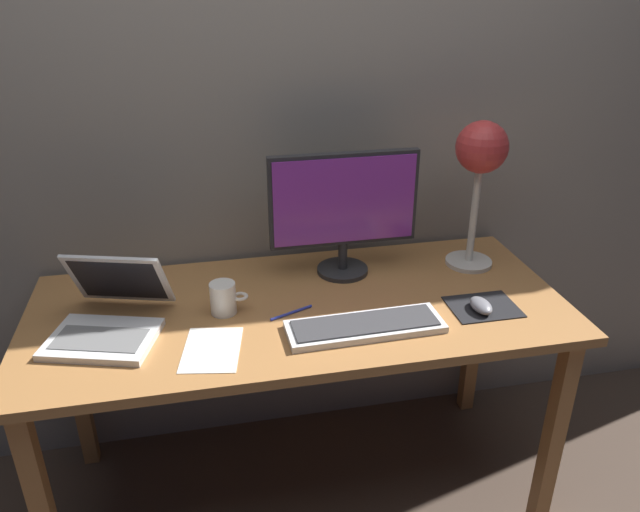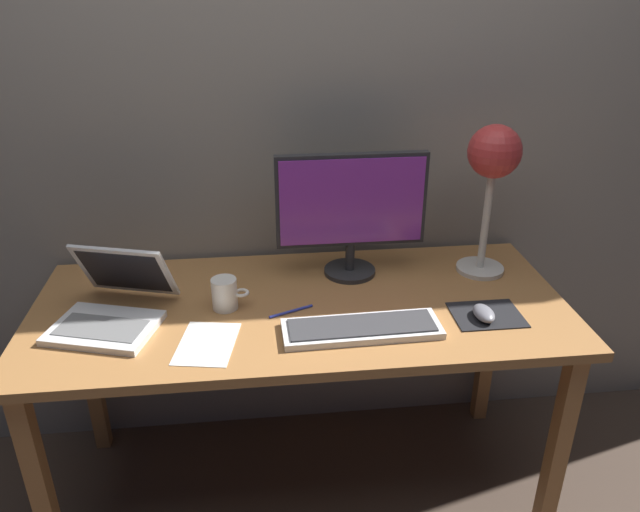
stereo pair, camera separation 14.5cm
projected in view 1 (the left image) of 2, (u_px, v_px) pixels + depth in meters
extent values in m
plane|color=#47382D|center=(302.00, 486.00, 2.15)|extent=(4.80, 4.80, 0.00)
cube|color=gray|center=(275.00, 90.00, 1.94)|extent=(4.80, 0.06, 2.60)
cube|color=#A8703D|center=(299.00, 309.00, 1.84)|extent=(1.60, 0.70, 0.03)
cube|color=#A8703D|center=(554.00, 434.00, 1.88)|extent=(0.05, 0.05, 0.71)
cube|color=#A8703D|center=(77.00, 381.00, 2.12)|extent=(0.05, 0.05, 0.71)
cube|color=#A8703D|center=(474.00, 333.00, 2.39)|extent=(0.05, 0.05, 0.71)
cylinder|color=#28282B|center=(342.00, 270.00, 2.02)|extent=(0.17, 0.17, 0.01)
cylinder|color=#28282B|center=(343.00, 255.00, 2.00)|extent=(0.03, 0.03, 0.09)
cube|color=#28282B|center=(344.00, 199.00, 1.91)|extent=(0.48, 0.03, 0.30)
cube|color=purple|center=(345.00, 201.00, 1.90)|extent=(0.45, 0.00, 0.28)
cube|color=silver|center=(365.00, 327.00, 1.70)|extent=(0.44, 0.15, 0.02)
cube|color=#38383A|center=(365.00, 323.00, 1.69)|extent=(0.41, 0.12, 0.01)
cube|color=silver|center=(102.00, 339.00, 1.64)|extent=(0.33, 0.28, 0.02)
cube|color=slate|center=(99.00, 339.00, 1.63)|extent=(0.26, 0.18, 0.00)
cube|color=silver|center=(119.00, 279.00, 1.74)|extent=(0.30, 0.19, 0.19)
cube|color=black|center=(119.00, 279.00, 1.74)|extent=(0.26, 0.16, 0.16)
cylinder|color=beige|center=(468.00, 262.00, 2.07)|extent=(0.16, 0.16, 0.01)
cylinder|color=silver|center=(474.00, 211.00, 1.99)|extent=(0.02, 0.02, 0.36)
sphere|color=#BF3333|center=(482.00, 147.00, 1.90)|extent=(0.16, 0.16, 0.16)
sphere|color=#FFEAB2|center=(482.00, 161.00, 1.91)|extent=(0.06, 0.06, 0.06)
cube|color=black|center=(483.00, 307.00, 1.81)|extent=(0.20, 0.16, 0.00)
ellipsoid|color=slate|center=(481.00, 305.00, 1.79)|extent=(0.06, 0.10, 0.03)
cylinder|color=white|center=(223.00, 298.00, 1.77)|extent=(0.08, 0.08, 0.10)
torus|color=white|center=(240.00, 296.00, 1.78)|extent=(0.05, 0.05, 0.01)
cube|color=white|center=(212.00, 349.00, 1.62)|extent=(0.18, 0.23, 0.00)
cylinder|color=#2633A5|center=(291.00, 313.00, 1.78)|extent=(0.13, 0.06, 0.01)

